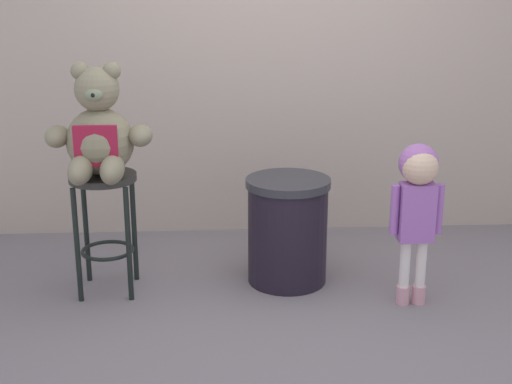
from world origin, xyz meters
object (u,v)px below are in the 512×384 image
(bar_stool_with_teddy, at_px, (105,208))
(trash_bin, at_px, (287,230))
(teddy_bear, at_px, (99,135))
(child_walking, at_px, (418,190))

(bar_stool_with_teddy, bearing_deg, trash_bin, 4.10)
(bar_stool_with_teddy, height_order, teddy_bear, teddy_bear)
(teddy_bear, bearing_deg, bar_stool_with_teddy, 90.00)
(bar_stool_with_teddy, xyz_separation_m, teddy_bear, (0.00, -0.03, 0.45))
(child_walking, bearing_deg, bar_stool_with_teddy, 173.36)
(trash_bin, bearing_deg, bar_stool_with_teddy, -175.90)
(teddy_bear, bearing_deg, trash_bin, 5.68)
(teddy_bear, height_order, child_walking, teddy_bear)
(child_walking, distance_m, trash_bin, 0.87)
(bar_stool_with_teddy, relative_size, teddy_bear, 1.13)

